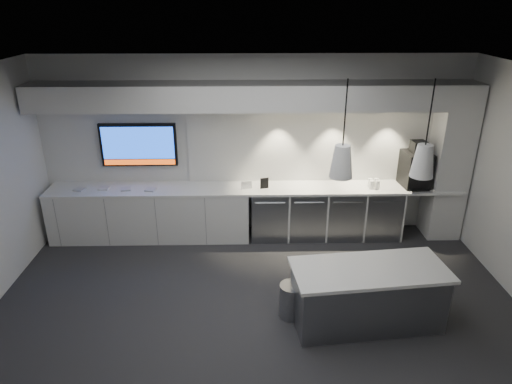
{
  "coord_description": "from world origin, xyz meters",
  "views": [
    {
      "loc": [
        -0.12,
        -4.8,
        3.76
      ],
      "look_at": [
        0.0,
        1.1,
        1.27
      ],
      "focal_mm": 32.0,
      "sensor_mm": 36.0,
      "label": 1
    }
  ],
  "objects_px": {
    "island": "(367,296)",
    "coffee_machine": "(416,168)",
    "wall_tv": "(139,145)",
    "bin": "(292,300)"
  },
  "relations": [
    {
      "from": "island",
      "to": "coffee_machine",
      "type": "relative_size",
      "value": 2.54
    },
    {
      "from": "wall_tv",
      "to": "bin",
      "type": "xyz_separation_m",
      "value": [
        2.34,
        -2.44,
        -1.33
      ]
    },
    {
      "from": "coffee_machine",
      "to": "bin",
      "type": "bearing_deg",
      "value": -140.25
    },
    {
      "from": "bin",
      "to": "coffee_machine",
      "type": "xyz_separation_m",
      "value": [
        2.22,
        2.2,
        0.99
      ]
    },
    {
      "from": "island",
      "to": "coffee_machine",
      "type": "xyz_separation_m",
      "value": [
        1.31,
        2.35,
        0.81
      ]
    },
    {
      "from": "wall_tv",
      "to": "bin",
      "type": "height_order",
      "value": "wall_tv"
    },
    {
      "from": "coffee_machine",
      "to": "island",
      "type": "bearing_deg",
      "value": -124.05
    },
    {
      "from": "wall_tv",
      "to": "island",
      "type": "height_order",
      "value": "wall_tv"
    },
    {
      "from": "island",
      "to": "bin",
      "type": "bearing_deg",
      "value": 163.95
    },
    {
      "from": "wall_tv",
      "to": "bin",
      "type": "relative_size",
      "value": 2.75
    }
  ]
}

